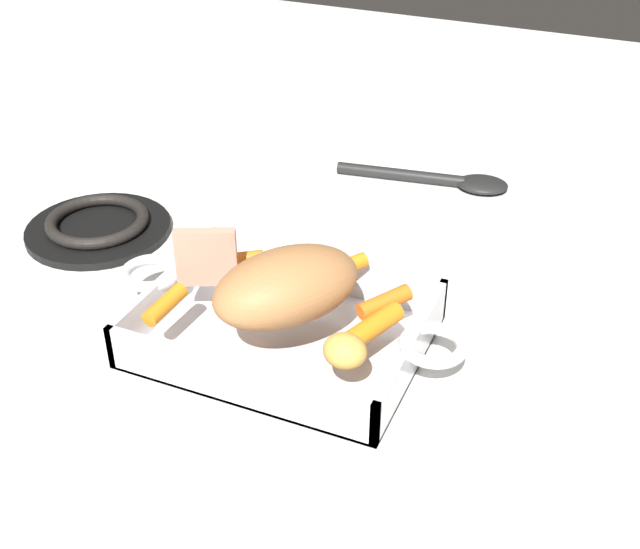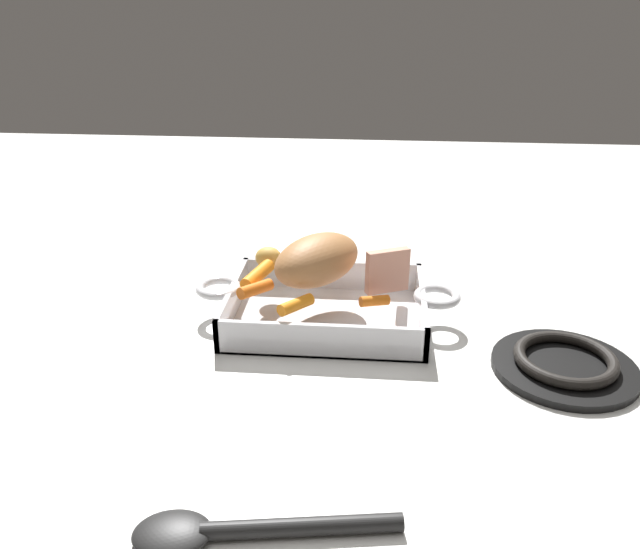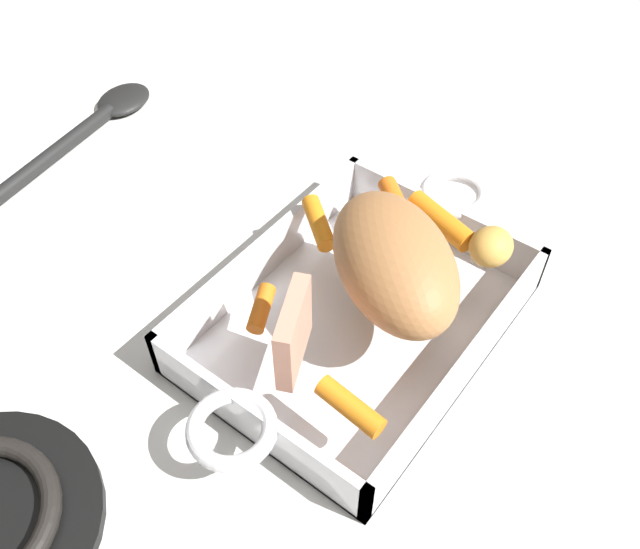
{
  "view_description": "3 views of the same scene",
  "coord_description": "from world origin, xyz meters",
  "px_view_note": "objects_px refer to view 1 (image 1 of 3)",
  "views": [
    {
      "loc": [
        -0.31,
        0.61,
        0.53
      ],
      "look_at": [
        -0.03,
        -0.03,
        0.07
      ],
      "focal_mm": 46.35,
      "sensor_mm": 36.0,
      "label": 1
    },
    {
      "loc": [
        0.06,
        -0.83,
        0.45
      ],
      "look_at": [
        -0.01,
        -0.02,
        0.08
      ],
      "focal_mm": 36.07,
      "sensor_mm": 36.0,
      "label": 2
    },
    {
      "loc": [
        0.31,
        0.2,
        0.48
      ],
      "look_at": [
        0.03,
        -0.02,
        0.08
      ],
      "focal_mm": 38.04,
      "sensor_mm": 36.0,
      "label": 3
    }
  ],
  "objects_px": {
    "potato_whole": "(345,351)",
    "serving_spoon": "(445,180)",
    "pork_roast": "(287,287)",
    "baby_carrot_long": "(373,326)",
    "roasting_dish": "(284,328)",
    "baby_carrot_southwest": "(244,258)",
    "baby_carrot_center_left": "(384,302)",
    "roast_slice_outer": "(205,258)",
    "baby_carrot_center_right": "(165,305)",
    "baby_carrot_short": "(342,268)",
    "stove_burner_rear": "(98,226)"
  },
  "relations": [
    {
      "from": "baby_carrot_long",
      "to": "baby_carrot_center_left",
      "type": "relative_size",
      "value": 1.25
    },
    {
      "from": "pork_roast",
      "to": "potato_whole",
      "type": "xyz_separation_m",
      "value": [
        -0.08,
        0.05,
        -0.02
      ]
    },
    {
      "from": "pork_roast",
      "to": "baby_carrot_long",
      "type": "xyz_separation_m",
      "value": [
        -0.09,
        -0.01,
        -0.03
      ]
    },
    {
      "from": "baby_carrot_center_right",
      "to": "stove_burner_rear",
      "type": "distance_m",
      "value": 0.28
    },
    {
      "from": "baby_carrot_long",
      "to": "baby_carrot_short",
      "type": "distance_m",
      "value": 0.11
    },
    {
      "from": "pork_roast",
      "to": "baby_carrot_southwest",
      "type": "distance_m",
      "value": 0.11
    },
    {
      "from": "roasting_dish",
      "to": "baby_carrot_center_left",
      "type": "relative_size",
      "value": 6.76
    },
    {
      "from": "baby_carrot_short",
      "to": "potato_whole",
      "type": "relative_size",
      "value": 1.39
    },
    {
      "from": "baby_carrot_center_right",
      "to": "serving_spoon",
      "type": "bearing_deg",
      "value": -107.8
    },
    {
      "from": "baby_carrot_long",
      "to": "baby_carrot_southwest",
      "type": "distance_m",
      "value": 0.18
    },
    {
      "from": "pork_roast",
      "to": "baby_carrot_southwest",
      "type": "xyz_separation_m",
      "value": [
        0.08,
        -0.07,
        -0.03
      ]
    },
    {
      "from": "roast_slice_outer",
      "to": "serving_spoon",
      "type": "xyz_separation_m",
      "value": [
        -0.14,
        -0.42,
        -0.07
      ]
    },
    {
      "from": "pork_roast",
      "to": "potato_whole",
      "type": "relative_size",
      "value": 3.72
    },
    {
      "from": "potato_whole",
      "to": "baby_carrot_center_left",
      "type": "bearing_deg",
      "value": -91.96
    },
    {
      "from": "baby_carrot_short",
      "to": "potato_whole",
      "type": "height_order",
      "value": "potato_whole"
    },
    {
      "from": "stove_burner_rear",
      "to": "baby_carrot_long",
      "type": "bearing_deg",
      "value": 163.16
    },
    {
      "from": "pork_roast",
      "to": "baby_carrot_center_right",
      "type": "relative_size",
      "value": 2.8
    },
    {
      "from": "pork_roast",
      "to": "baby_carrot_center_left",
      "type": "distance_m",
      "value": 0.1
    },
    {
      "from": "baby_carrot_center_left",
      "to": "stove_burner_rear",
      "type": "xyz_separation_m",
      "value": [
        0.41,
        -0.08,
        -0.05
      ]
    },
    {
      "from": "pork_roast",
      "to": "stove_burner_rear",
      "type": "relative_size",
      "value": 0.83
    },
    {
      "from": "baby_carrot_short",
      "to": "pork_roast",
      "type": "bearing_deg",
      "value": 77.35
    },
    {
      "from": "baby_carrot_long",
      "to": "baby_carrot_short",
      "type": "height_order",
      "value": "baby_carrot_long"
    },
    {
      "from": "baby_carrot_short",
      "to": "baby_carrot_long",
      "type": "bearing_deg",
      "value": 127.84
    },
    {
      "from": "baby_carrot_long",
      "to": "baby_carrot_southwest",
      "type": "relative_size",
      "value": 1.73
    },
    {
      "from": "baby_carrot_long",
      "to": "baby_carrot_center_left",
      "type": "bearing_deg",
      "value": -84.23
    },
    {
      "from": "baby_carrot_southwest",
      "to": "potato_whole",
      "type": "bearing_deg",
      "value": 144.66
    },
    {
      "from": "roast_slice_outer",
      "to": "baby_carrot_short",
      "type": "relative_size",
      "value": 1.11
    },
    {
      "from": "pork_roast",
      "to": "baby_carrot_long",
      "type": "relative_size",
      "value": 2.14
    },
    {
      "from": "baby_carrot_southwest",
      "to": "baby_carrot_center_right",
      "type": "xyz_separation_m",
      "value": [
        0.03,
        0.11,
        0.0
      ]
    },
    {
      "from": "roasting_dish",
      "to": "baby_carrot_southwest",
      "type": "xyz_separation_m",
      "value": [
        0.07,
        -0.05,
        0.04
      ]
    },
    {
      "from": "roasting_dish",
      "to": "roast_slice_outer",
      "type": "relative_size",
      "value": 6.11
    },
    {
      "from": "baby_carrot_center_left",
      "to": "baby_carrot_center_right",
      "type": "distance_m",
      "value": 0.22
    },
    {
      "from": "roast_slice_outer",
      "to": "potato_whole",
      "type": "xyz_separation_m",
      "value": [
        -0.18,
        0.07,
        -0.02
      ]
    },
    {
      "from": "stove_burner_rear",
      "to": "potato_whole",
      "type": "bearing_deg",
      "value": 156.35
    },
    {
      "from": "roast_slice_outer",
      "to": "serving_spoon",
      "type": "height_order",
      "value": "roast_slice_outer"
    },
    {
      "from": "baby_carrot_center_left",
      "to": "baby_carrot_center_right",
      "type": "height_order",
      "value": "baby_carrot_center_left"
    },
    {
      "from": "potato_whole",
      "to": "serving_spoon",
      "type": "bearing_deg",
      "value": -85.06
    },
    {
      "from": "roast_slice_outer",
      "to": "baby_carrot_center_left",
      "type": "height_order",
      "value": "roast_slice_outer"
    },
    {
      "from": "roast_slice_outer",
      "to": "baby_carrot_short",
      "type": "xyz_separation_m",
      "value": [
        -0.12,
        -0.07,
        -0.02
      ]
    },
    {
      "from": "roast_slice_outer",
      "to": "baby_carrot_center_right",
      "type": "relative_size",
      "value": 1.16
    },
    {
      "from": "baby_carrot_center_left",
      "to": "baby_carrot_southwest",
      "type": "distance_m",
      "value": 0.17
    },
    {
      "from": "potato_whole",
      "to": "baby_carrot_southwest",
      "type": "bearing_deg",
      "value": -35.34
    },
    {
      "from": "baby_carrot_long",
      "to": "baby_carrot_center_left",
      "type": "height_order",
      "value": "baby_carrot_long"
    },
    {
      "from": "baby_carrot_short",
      "to": "stove_burner_rear",
      "type": "xyz_separation_m",
      "value": [
        0.35,
        -0.04,
        -0.05
      ]
    },
    {
      "from": "roasting_dish",
      "to": "baby_carrot_long",
      "type": "distance_m",
      "value": 0.11
    },
    {
      "from": "baby_carrot_center_left",
      "to": "baby_carrot_short",
      "type": "height_order",
      "value": "baby_carrot_center_left"
    },
    {
      "from": "baby_carrot_long",
      "to": "baby_carrot_southwest",
      "type": "height_order",
      "value": "baby_carrot_long"
    },
    {
      "from": "pork_roast",
      "to": "baby_carrot_short",
      "type": "height_order",
      "value": "pork_roast"
    },
    {
      "from": "baby_carrot_long",
      "to": "baby_carrot_center_right",
      "type": "distance_m",
      "value": 0.21
    },
    {
      "from": "baby_carrot_long",
      "to": "baby_carrot_center_left",
      "type": "distance_m",
      "value": 0.04
    }
  ]
}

